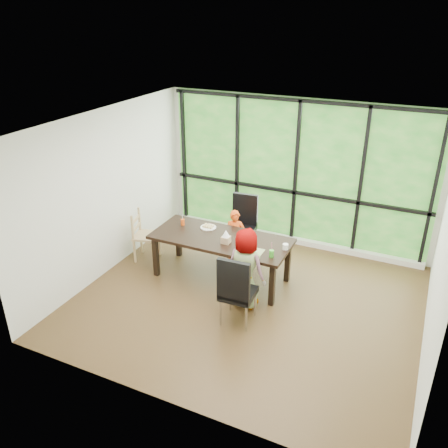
{
  "coord_description": "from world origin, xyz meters",
  "views": [
    {
      "loc": [
        2.17,
        -5.53,
        4.1
      ],
      "look_at": [
        -0.55,
        0.32,
        1.05
      ],
      "focal_mm": 37.16,
      "sensor_mm": 36.0,
      "label": 1
    }
  ],
  "objects": [
    {
      "name": "window_mullions",
      "position": [
        0.0,
        2.19,
        1.35
      ],
      "size": [
        4.8,
        0.06,
        2.65
      ],
      "primitive_type": null,
      "color": "black",
      "rests_on": "back_wall"
    },
    {
      "name": "crepe_rolls_near",
      "position": [
        -0.07,
        0.2,
        0.78
      ],
      "size": [
        0.15,
        0.12,
        0.04
      ],
      "primitive_type": null,
      "color": "tan",
      "rests_on": "plate_near"
    },
    {
      "name": "plate_far",
      "position": [
        -0.99,
        0.65,
        0.76
      ],
      "size": [
        0.26,
        0.26,
        0.02
      ],
      "primitive_type": "cylinder",
      "color": "white",
      "rests_on": "dining_table"
    },
    {
      "name": "chair_window_leather",
      "position": [
        -0.69,
        1.36,
        0.54
      ],
      "size": [
        0.5,
        0.5,
        1.08
      ],
      "primitive_type": "cube",
      "rotation": [
        0.0,
        0.0,
        0.09
      ],
      "color": "black",
      "rests_on": "ground"
    },
    {
      "name": "child_toddler",
      "position": [
        -0.65,
        0.99,
        0.49
      ],
      "size": [
        0.41,
        0.33,
        0.98
      ],
      "primitive_type": "imported",
      "rotation": [
        0.0,
        0.0,
        0.3
      ],
      "color": "#D64610",
      "rests_on": "ground"
    },
    {
      "name": "placemat",
      "position": [
        -0.06,
        0.18,
        0.75
      ],
      "size": [
        0.39,
        0.29,
        0.01
      ],
      "primitive_type": "cube",
      "color": "tan",
      "rests_on": "dining_table"
    },
    {
      "name": "child_older",
      "position": [
        0.01,
        -0.11,
        0.62
      ],
      "size": [
        0.66,
        0.49,
        1.25
      ],
      "primitive_type": "imported",
      "rotation": [
        0.0,
        0.0,
        2.99
      ],
      "color": "gray",
      "rests_on": "ground"
    },
    {
      "name": "chair_end_beech",
      "position": [
        -2.12,
        0.46,
        0.45
      ],
      "size": [
        0.5,
        0.51,
        0.9
      ],
      "primitive_type": "cube",
      "rotation": [
        0.0,
        0.0,
        1.84
      ],
      "color": "tan",
      "rests_on": "ground"
    },
    {
      "name": "plate_near",
      "position": [
        -0.07,
        0.2,
        0.76
      ],
      "size": [
        0.23,
        0.23,
        0.01
      ],
      "primitive_type": "cylinder",
      "color": "white",
      "rests_on": "dining_table"
    },
    {
      "name": "tissue_box",
      "position": [
        -0.5,
        0.28,
        0.81
      ],
      "size": [
        0.13,
        0.13,
        0.11
      ],
      "primitive_type": "cube",
      "color": "tan",
      "rests_on": "dining_table"
    },
    {
      "name": "straw_white",
      "position": [
        -1.43,
        0.57,
        0.89
      ],
      "size": [
        0.01,
        0.04,
        0.2
      ],
      "primitive_type": "cylinder",
      "rotation": [
        0.14,
        0.0,
        0.0
      ],
      "color": "white",
      "rests_on": "orange_cup"
    },
    {
      "name": "foliage_backdrop",
      "position": [
        0.0,
        2.23,
        1.35
      ],
      "size": [
        4.8,
        0.02,
        2.65
      ],
      "primitive_type": "cube",
      "color": "#195219",
      "rests_on": "back_wall"
    },
    {
      "name": "ground",
      "position": [
        0.0,
        0.0,
        0.0
      ],
      "size": [
        5.0,
        5.0,
        0.0
      ],
      "primitive_type": "plane",
      "color": "black",
      "rests_on": "ground"
    },
    {
      "name": "dining_table",
      "position": [
        -0.65,
        0.42,
        0.38
      ],
      "size": [
        2.3,
        1.14,
        0.75
      ],
      "primitive_type": "cube",
      "rotation": [
        0.0,
        0.0,
        -0.09
      ],
      "color": "black",
      "rests_on": "ground"
    },
    {
      "name": "white_mug",
      "position": [
        0.4,
        0.47,
        0.79
      ],
      "size": [
        0.09,
        0.09,
        0.09
      ],
      "primitive_type": "cylinder",
      "color": "white",
      "rests_on": "dining_table"
    },
    {
      "name": "tissue",
      "position": [
        -0.5,
        0.28,
        0.92
      ],
      "size": [
        0.12,
        0.12,
        0.11
      ],
      "primitive_type": "cone",
      "color": "white",
      "rests_on": "tissue_box"
    },
    {
      "name": "orange_cup",
      "position": [
        -1.43,
        0.57,
        0.8
      ],
      "size": [
        0.07,
        0.07,
        0.1
      ],
      "primitive_type": "cylinder",
      "color": "#D84F16",
      "rests_on": "dining_table"
    },
    {
      "name": "chair_interior_leather",
      "position": [
        0.06,
        -0.52,
        0.54
      ],
      "size": [
        0.48,
        0.48,
        1.08
      ],
      "primitive_type": "cube",
      "rotation": [
        0.0,
        0.0,
        3.19
      ],
      "color": "black",
      "rests_on": "ground"
    },
    {
      "name": "green_cup",
      "position": [
        0.29,
        0.16,
        0.81
      ],
      "size": [
        0.07,
        0.07,
        0.11
      ],
      "primitive_type": "cylinder",
      "color": "green",
      "rests_on": "dining_table"
    },
    {
      "name": "straw_pink",
      "position": [
        0.29,
        0.16,
        0.9
      ],
      "size": [
        0.01,
        0.04,
        0.2
      ],
      "primitive_type": "cylinder",
      "rotation": [
        0.14,
        0.0,
        0.0
      ],
      "color": "pink",
      "rests_on": "green_cup"
    },
    {
      "name": "back_wall",
      "position": [
        0.0,
        2.25,
        1.35
      ],
      "size": [
        5.0,
        0.0,
        5.0
      ],
      "primitive_type": "plane",
      "rotation": [
        1.57,
        0.0,
        0.0
      ],
      "color": "silver",
      "rests_on": "ground"
    },
    {
      "name": "crepe_rolls_far",
      "position": [
        -0.99,
        0.65,
        0.78
      ],
      "size": [
        0.2,
        0.12,
        0.04
      ],
      "primitive_type": null,
      "color": "tan",
      "rests_on": "plate_far"
    },
    {
      "name": "window_sill",
      "position": [
        0.0,
        2.15,
        0.05
      ],
      "size": [
        4.8,
        0.12,
        0.1
      ],
      "primitive_type": "cube",
      "color": "silver",
      "rests_on": "ground"
    }
  ]
}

